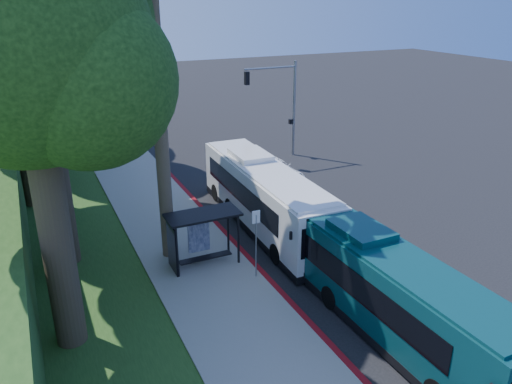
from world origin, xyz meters
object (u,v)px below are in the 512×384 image
white_bus (264,195)px  pickup (274,171)px  teal_bus (388,289)px  bus_shelter (197,229)px

white_bus → pickup: bearing=60.1°
teal_bus → pickup: size_ratio=2.15×
bus_shelter → pickup: size_ratio=0.61×
teal_bus → white_bus: bearing=90.1°
pickup → white_bus: bearing=-123.7°
bus_shelter → white_bus: 5.14m
white_bus → pickup: (3.50, 5.66, -1.00)m
bus_shelter → teal_bus: teal_bus is taller
white_bus → teal_bus: size_ratio=1.06×
bus_shelter → white_bus: bearing=28.6°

